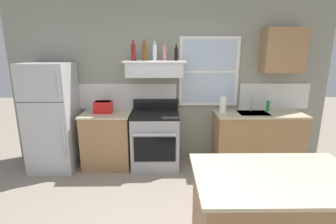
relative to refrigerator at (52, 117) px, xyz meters
The scene contains 17 objects.
back_wall 2.03m from the refrigerator, 11.29° to the left, with size 5.40×0.11×2.70m.
refrigerator is the anchor object (origin of this frame).
counter_left_of_stove 0.94m from the refrigerator, ahead, with size 0.79×0.63×0.91m.
toaster 0.82m from the refrigerator, ahead, with size 0.30×0.20×0.19m.
stove_range 1.70m from the refrigerator, ahead, with size 0.76×0.69×1.09m.
range_hood_shelf 1.82m from the refrigerator, ahead, with size 0.96×0.52×0.24m.
bottle_red_label_wine 1.67m from the refrigerator, ahead, with size 0.07×0.07×0.31m.
bottle_amber_wine 1.81m from the refrigerator, ahead, with size 0.07×0.07×0.31m.
bottle_clear_tall 1.94m from the refrigerator, ahead, with size 0.06×0.06×0.30m.
bottle_rose_pink 2.07m from the refrigerator, ahead, with size 0.07×0.07×0.27m.
bottle_balsamic_dark 2.22m from the refrigerator, ahead, with size 0.06×0.06×0.24m.
counter_right_with_sink 3.37m from the refrigerator, ahead, with size 1.43×0.63×0.91m.
sink_faucet 3.26m from the refrigerator, ahead, with size 0.03×0.17×0.28m.
paper_towel_roll 2.76m from the refrigerator, ahead, with size 0.11×0.11×0.27m, color white.
dish_soap_bottle 3.54m from the refrigerator, ahead, with size 0.06×0.06×0.18m, color #268C3F.
kitchen_island 3.45m from the refrigerator, 36.60° to the right, with size 1.40×0.90×0.91m.
upper_cabinet_right 3.85m from the refrigerator, ahead, with size 0.64×0.32×0.70m.
Camera 1 is at (-0.09, -2.10, 1.93)m, focal length 27.09 mm.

